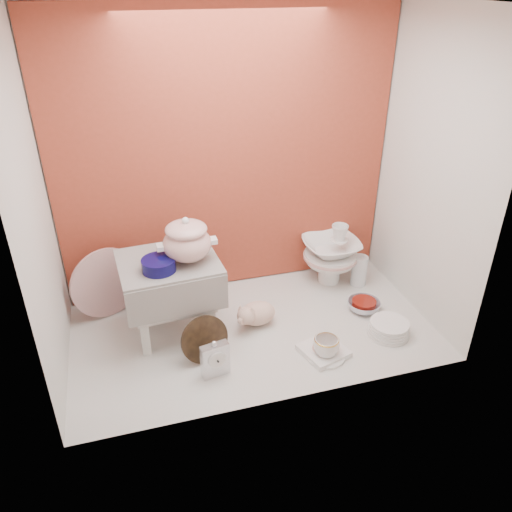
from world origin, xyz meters
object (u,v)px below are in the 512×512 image
Objects in this scene: soup_tureen at (187,239)px; plush_pig at (258,313)px; blue_white_vase at (155,287)px; dinner_plate_stack at (389,328)px; gold_rim_teacup at (326,346)px; mantel_clock at (215,358)px; floral_platter at (106,283)px; step_stool at (171,296)px; crystal_bowl at (364,306)px; porcelain_tower at (331,254)px.

soup_tureen is 0.56m from plush_pig.
blue_white_vase reaches higher than dinner_plate_stack.
soup_tureen is 2.19× the size of gold_rim_teacup.
plush_pig is 1.94× the size of gold_rim_teacup.
floral_platter is at bearing 114.40° from mantel_clock.
mantel_clock is (0.13, -0.38, -0.11)m from step_stool.
floral_platter is at bearing 146.19° from soup_tureen.
dinner_plate_stack is (0.61, -0.27, -0.03)m from plush_pig.
soup_tureen reaches higher than floral_platter.
floral_platter is at bearing 138.15° from step_stool.
step_stool is at bearing -37.93° from floral_platter.
porcelain_tower is at bearing 100.60° from crystal_bowl.
soup_tureen reaches higher than blue_white_vase.
blue_white_vase is at bearing 151.45° from dinner_plate_stack.
crystal_bowl is (1.31, -0.35, -0.16)m from floral_platter.
mantel_clock is 0.89× the size of dinner_plate_stack.
porcelain_tower is (1.25, -0.02, -0.01)m from floral_platter.
step_stool reaches higher than crystal_bowl.
blue_white_vase is 1.24m from dinner_plate_stack.
step_stool is 1.10m from dinner_plate_stack.
crystal_bowl is 0.37m from porcelain_tower.
floral_platter is 1.72× the size of blue_white_vase.
floral_platter is 1.46m from dinner_plate_stack.
porcelain_tower reaches higher than dinner_plate_stack.
crystal_bowl is (0.35, 0.29, -0.03)m from gold_rim_teacup.
plush_pig is 0.41m from gold_rim_teacup.
porcelain_tower reaches higher than gold_rim_teacup.
step_stool is 1.28× the size of porcelain_tower.
crystal_bowl is at bearing -10.40° from step_stool.
porcelain_tower is (0.94, 0.21, -0.02)m from step_stool.
mantel_clock is at bearing -54.74° from floral_platter.
mantel_clock is at bearing -162.95° from crystal_bowl.
mantel_clock is 0.53m from gold_rim_teacup.
dinner_plate_stack is (0.94, -0.31, -0.48)m from soup_tureen.
plush_pig is at bearing 125.38° from gold_rim_teacup.
step_stool is 0.42m from mantel_clock.
plush_pig is 1.34× the size of crystal_bowl.
crystal_bowl is 0.48× the size of porcelain_tower.
crystal_bowl is at bearing 40.41° from gold_rim_teacup.
floral_platter is 2.16× the size of crystal_bowl.
porcelain_tower is at bearing 98.92° from dinner_plate_stack.
crystal_bowl is at bearing 96.42° from dinner_plate_stack.
crystal_bowl is (0.58, -0.04, -0.04)m from plush_pig.
step_stool is 2.49× the size of mantel_clock.
crystal_bowl is (1.00, -0.11, -0.18)m from step_stool.
gold_rim_teacup is 0.69× the size of crystal_bowl.
mantel_clock reaches higher than gold_rim_teacup.
porcelain_tower is (1.00, -0.04, 0.07)m from blue_white_vase.
blue_white_vase is at bearing 99.56° from step_stool.
mantel_clock is 0.51× the size of porcelain_tower.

